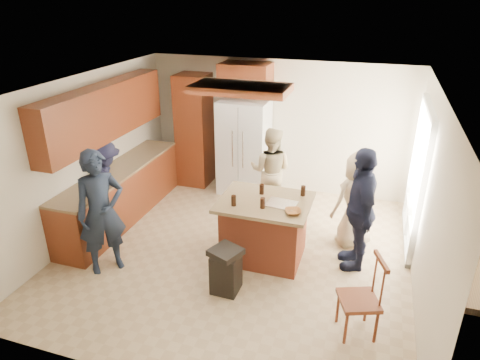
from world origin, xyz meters
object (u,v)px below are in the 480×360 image
(person_side_right, at_px, (360,209))
(spindle_chair, at_px, (361,300))
(person_behind_left, at_px, (271,170))
(trash_bin, at_px, (226,270))
(person_counter, at_px, (107,184))
(person_behind_right, at_px, (356,200))
(person_front_left, at_px, (101,212))
(refrigerator, at_px, (244,147))
(kitchen_island, at_px, (264,229))

(person_side_right, relative_size, spindle_chair, 1.79)
(person_behind_left, bearing_deg, person_side_right, 139.86)
(person_behind_left, xyz_separation_m, trash_bin, (0.01, -2.37, -0.45))
(person_behind_left, bearing_deg, person_counter, 26.45)
(person_behind_right, bearing_deg, person_side_right, 60.31)
(person_counter, xyz_separation_m, trash_bin, (2.45, -1.08, -0.41))
(person_front_left, bearing_deg, person_counter, 73.44)
(refrigerator, bearing_deg, person_behind_left, -43.17)
(person_behind_right, height_order, kitchen_island, person_behind_right)
(person_counter, bearing_deg, person_behind_left, -66.31)
(person_side_right, bearing_deg, person_front_left, -83.07)
(person_behind_left, relative_size, spindle_chair, 1.54)
(person_side_right, relative_size, trash_bin, 2.83)
(person_behind_left, bearing_deg, kitchen_island, 99.27)
(refrigerator, relative_size, trash_bin, 2.86)
(trash_bin, relative_size, spindle_chair, 0.63)
(person_front_left, height_order, person_behind_right, person_front_left)
(person_counter, height_order, spindle_chair, person_counter)
(refrigerator, height_order, spindle_chair, refrigerator)
(person_behind_left, distance_m, kitchen_island, 1.52)
(person_front_left, relative_size, trash_bin, 2.82)
(kitchen_island, bearing_deg, person_counter, 176.36)
(person_front_left, xyz_separation_m, spindle_chair, (3.46, -0.21, -0.43))
(person_counter, relative_size, refrigerator, 0.81)
(person_behind_left, height_order, person_counter, person_behind_left)
(person_side_right, height_order, trash_bin, person_side_right)
(kitchen_island, bearing_deg, refrigerator, 114.65)
(kitchen_island, height_order, spindle_chair, spindle_chair)
(person_behind_right, height_order, person_side_right, person_side_right)
(person_behind_left, distance_m, person_side_right, 2.01)
(person_behind_left, distance_m, trash_bin, 2.41)
(person_counter, height_order, refrigerator, refrigerator)
(person_counter, height_order, kitchen_island, person_counter)
(kitchen_island, xyz_separation_m, trash_bin, (-0.27, -0.90, -0.16))
(person_front_left, distance_m, refrigerator, 3.24)
(person_front_left, distance_m, kitchen_island, 2.28)
(person_behind_left, distance_m, person_counter, 2.76)
(person_side_right, xyz_separation_m, person_counter, (-4.00, -0.05, -0.16))
(person_behind_left, relative_size, kitchen_island, 1.20)
(person_behind_left, relative_size, person_behind_right, 1.02)
(person_behind_right, distance_m, trash_bin, 2.27)
(person_counter, bearing_deg, person_front_left, -153.00)
(person_front_left, distance_m, spindle_chair, 3.49)
(person_behind_right, relative_size, person_side_right, 0.84)
(spindle_chair, bearing_deg, trash_bin, 171.77)
(person_behind_left, distance_m, spindle_chair, 3.14)
(person_front_left, height_order, kitchen_island, person_front_left)
(refrigerator, distance_m, trash_bin, 3.15)
(person_front_left, relative_size, person_counter, 1.22)
(person_front_left, height_order, spindle_chair, person_front_left)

